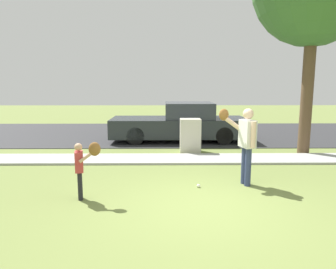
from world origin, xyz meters
The scene contains 8 objects.
ground_plane centered at (0.00, 3.50, 0.00)m, with size 48.00×48.00×0.00m, color olive.
sidewalk_strip centered at (0.00, 3.60, 0.03)m, with size 36.00×1.20×0.06m, color #A3A39E.
road_surface centered at (0.00, 8.60, 0.01)m, with size 36.00×6.80×0.02m, color #2D2D30.
person_adult centered at (1.05, 1.30, 1.04)m, with size 0.78×0.58×1.68m.
person_child centered at (-2.24, 0.43, 0.73)m, with size 0.55×0.38×1.13m.
baseball centered at (0.03, 1.11, 0.04)m, with size 0.07×0.07×0.07m, color white.
utility_cabinet centered at (0.14, 4.68, 0.55)m, with size 0.66×0.51×1.09m, color beige.
parked_pickup_dark centered at (-0.06, 6.73, 0.67)m, with size 5.20×1.95×1.48m.
Camera 1 is at (-0.69, -5.34, 2.20)m, focal length 33.48 mm.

